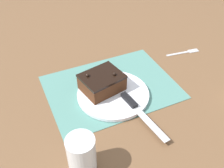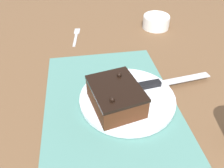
# 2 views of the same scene
# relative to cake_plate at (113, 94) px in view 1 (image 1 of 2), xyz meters

# --- Properties ---
(ground_plane) EXTENTS (3.00, 3.00, 0.00)m
(ground_plane) POSITION_rel_cake_plate_xyz_m (-0.01, -0.05, -0.01)
(ground_plane) COLOR brown
(placemat_woven) EXTENTS (0.46, 0.34, 0.00)m
(placemat_woven) POSITION_rel_cake_plate_xyz_m (-0.01, -0.05, -0.01)
(placemat_woven) COLOR slate
(placemat_woven) RESTS_ON ground_plane
(cake_plate) EXTENTS (0.25, 0.25, 0.01)m
(cake_plate) POSITION_rel_cake_plate_xyz_m (0.00, 0.00, 0.00)
(cake_plate) COLOR white
(cake_plate) RESTS_ON placemat_woven
(chocolate_cake) EXTENTS (0.16, 0.14, 0.07)m
(chocolate_cake) POSITION_rel_cake_plate_xyz_m (0.03, -0.04, 0.04)
(chocolate_cake) COLOR #472614
(chocolate_cake) RESTS_ON cake_plate
(serving_knife) EXTENTS (0.05, 0.23, 0.01)m
(serving_knife) POSITION_rel_cake_plate_xyz_m (-0.03, 0.10, 0.01)
(serving_knife) COLOR black
(serving_knife) RESTS_ON cake_plate
(drinking_glass) EXTENTS (0.08, 0.08, 0.12)m
(drinking_glass) POSITION_rel_cake_plate_xyz_m (0.19, 0.22, 0.05)
(drinking_glass) COLOR white
(drinking_glass) RESTS_ON ground_plane
(dessert_fork) EXTENTS (0.15, 0.04, 0.01)m
(dessert_fork) POSITION_rel_cake_plate_xyz_m (-0.40, -0.12, -0.01)
(dessert_fork) COLOR #B7BABF
(dessert_fork) RESTS_ON ground_plane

